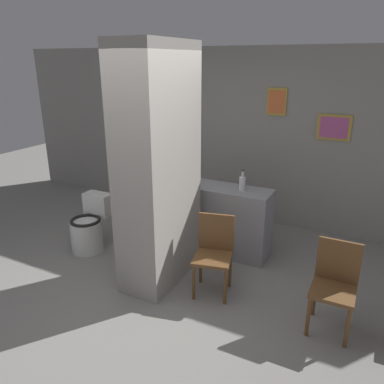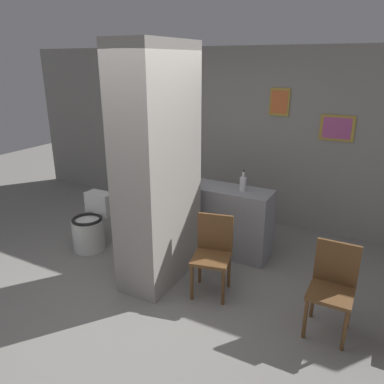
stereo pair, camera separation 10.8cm
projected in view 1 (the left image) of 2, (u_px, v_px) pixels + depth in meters
ground_plane at (136, 298)px, 4.00m from camera, size 14.00×14.00×0.00m
wall_back at (230, 135)px, 5.78m from camera, size 8.00×0.09×2.60m
pillar_center at (158, 169)px, 4.00m from camera, size 0.54×1.03×2.60m
counter_shelf at (216, 218)px, 4.91m from camera, size 1.40×0.44×0.89m
toilet at (89, 228)px, 4.97m from camera, size 0.42×0.58×0.72m
chair_near_pillar at (214, 251)px, 4.01m from camera, size 0.47×0.47×0.86m
chair_by_doorway at (335, 283)px, 3.44m from camera, size 0.39×0.39×0.86m
bicycle at (166, 210)px, 5.48m from camera, size 1.65×0.42×0.67m
bottle_tall at (242, 183)px, 4.58m from camera, size 0.08×0.08×0.27m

